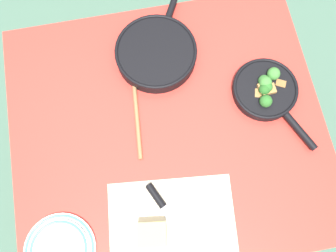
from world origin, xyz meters
TOP-DOWN VIEW (x-y plane):
  - ground_plane at (0.00, 0.00)m, footprint 14.00×14.00m
  - dining_table_red at (0.00, 0.00)m, footprint 1.07×0.96m
  - skillet_broccoli at (-0.36, -0.06)m, footprint 0.23×0.35m
  - skillet_eggs at (-0.01, -0.27)m, footprint 0.29×0.40m
  - wooden_spoon at (0.09, -0.14)m, footprint 0.06×0.38m
  - parchment_sheet at (0.04, 0.30)m, footprint 0.42×0.30m
  - grater_knife at (0.07, 0.25)m, footprint 0.12×0.22m
  - cheese_block at (0.11, 0.34)m, footprint 0.10×0.09m
  - dinner_plate_stack at (0.40, 0.33)m, footprint 0.22×0.22m

SIDE VIEW (x-z plane):
  - ground_plane at x=0.00m, z-range 0.00..0.00m
  - dining_table_red at x=0.00m, z-range 0.28..1.01m
  - parchment_sheet at x=0.04m, z-range 0.73..0.73m
  - wooden_spoon at x=0.09m, z-range 0.73..0.75m
  - grater_knife at x=0.07m, z-range 0.73..0.75m
  - dinner_plate_stack at x=0.40m, z-range 0.73..0.76m
  - skillet_broccoli at x=-0.36m, z-range 0.72..0.79m
  - cheese_block at x=0.11m, z-range 0.73..0.79m
  - skillet_eggs at x=-0.01m, z-range 0.73..0.79m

